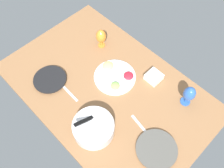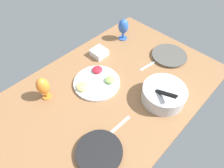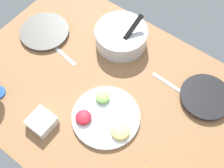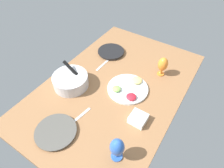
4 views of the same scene
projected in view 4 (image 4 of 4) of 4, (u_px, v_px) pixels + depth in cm
name	position (u px, v px, depth cm)	size (l,w,h in cm)	color
ground_plane	(115.00, 88.00, 160.33)	(160.00, 104.00, 4.00)	#8C603D
dinner_plate_left	(56.00, 132.00, 128.31)	(27.90, 27.90, 2.11)	silver
dinner_plate_right	(111.00, 52.00, 188.76)	(25.64, 25.64, 2.69)	#4C4C51
mixing_bowl	(71.00, 80.00, 155.47)	(28.30, 28.30, 17.56)	silver
fruit_platter	(128.00, 88.00, 155.00)	(32.82, 32.82, 4.73)	silver
hurricane_glass_orange	(163.00, 65.00, 160.91)	(8.35, 8.35, 17.68)	orange
hurricane_glass_blue	(117.00, 148.00, 109.45)	(8.66, 8.66, 18.80)	#2D5BB4
square_bowl_white	(138.00, 118.00, 133.38)	(11.35, 11.35, 5.32)	white
fork_by_left_plate	(81.00, 116.00, 138.14)	(18.00, 1.80, 0.60)	silver
fork_by_right_plate	(103.00, 65.00, 176.79)	(18.00, 1.80, 0.60)	silver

